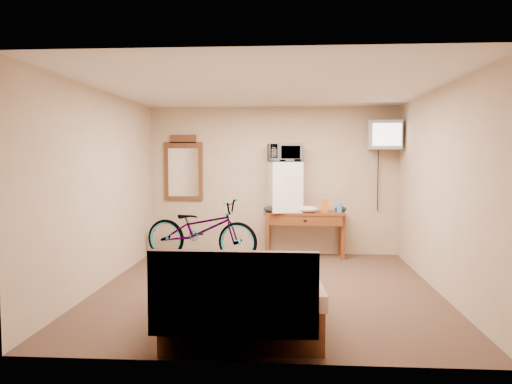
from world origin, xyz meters
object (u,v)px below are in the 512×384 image
blue_cup (340,208)px  mini_fridge (285,187)px  crt_television (384,135)px  desk (305,219)px  wall_mirror (184,169)px  microwave (285,153)px  bicycle (201,229)px  bed (243,295)px

blue_cup → mini_fridge: bearing=176.1°
crt_television → desk: bearing=-179.1°
mini_fridge → wall_mirror: wall_mirror is taller
microwave → wall_mirror: 1.78m
blue_cup → bicycle: bicycle is taller
microwave → bed: bearing=-107.7°
mini_fridge → microwave: bearing=56.3°
bicycle → blue_cup: bearing=-70.3°
blue_cup → wall_mirror: (-2.63, 0.30, 0.62)m
wall_mirror → mini_fridge: bearing=-7.8°
desk → microwave: 1.14m
bed → desk: bearing=78.2°
blue_cup → desk: bearing=177.3°
mini_fridge → crt_television: 1.81m
microwave → bed: (-0.38, -3.42, -1.42)m
mini_fridge → wall_mirror: (-1.74, 0.24, 0.29)m
microwave → wall_mirror: wall_mirror is taller
desk → mini_fridge: mini_fridge is taller
blue_cup → bed: 3.63m
wall_mirror → bed: bearing=-69.5°
microwave → wall_mirror: bearing=160.8°
mini_fridge → microwave: microwave is taller
bicycle → microwave: bearing=-62.8°
mini_fridge → bicycle: size_ratio=0.44×
desk → mini_fridge: size_ratio=1.64×
mini_fridge → blue_cup: size_ratio=5.36×
wall_mirror → bicycle: bearing=-55.9°
wall_mirror → bed: 4.07m
crt_television → wall_mirror: bearing=175.7°
desk → bed: size_ratio=0.68×
microwave → bicycle: bearing=-176.0°
blue_cup → bicycle: size_ratio=0.08×
bicycle → crt_television: bearing=-71.3°
mini_fridge → crt_television: crt_television is taller
blue_cup → bed: blue_cup is taller
desk → bicycle: bicycle is taller
desk → microwave: microwave is taller
desk → blue_cup: (0.56, -0.03, 0.20)m
blue_cup → crt_television: crt_television is taller
desk → crt_television: (1.27, 0.02, 1.38)m
wall_mirror → microwave: bearing=-7.8°
bed → bicycle: bearing=107.4°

